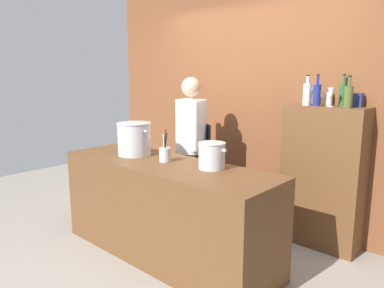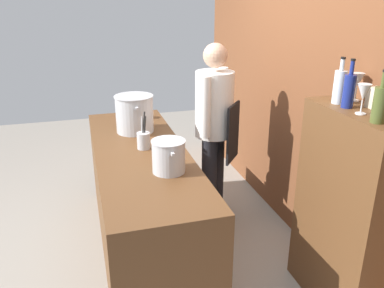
{
  "view_description": "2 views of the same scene",
  "coord_description": "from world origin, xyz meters",
  "views": [
    {
      "loc": [
        2.35,
        -2.23,
        1.69
      ],
      "look_at": [
        0.03,
        0.33,
        1.03
      ],
      "focal_mm": 34.29,
      "sensor_mm": 36.0,
      "label": 1
    },
    {
      "loc": [
        2.86,
        -0.4,
        2.04
      ],
      "look_at": [
        0.06,
        0.4,
        0.94
      ],
      "focal_mm": 37.07,
      "sensor_mm": 36.0,
      "label": 2
    }
  ],
  "objects": [
    {
      "name": "stockpot_large",
      "position": [
        -0.47,
        0.03,
        1.06
      ],
      "size": [
        0.4,
        0.34,
        0.32
      ],
      "color": "#B7BABF",
      "rests_on": "prep_counter"
    },
    {
      "name": "butter_jar",
      "position": [
        -0.84,
        0.19,
        0.93
      ],
      "size": [
        0.09,
        0.09,
        0.07
      ],
      "primitive_type": "cylinder",
      "color": "yellow",
      "rests_on": "prep_counter"
    },
    {
      "name": "wine_glass_tall",
      "position": [
        0.77,
        1.29,
        1.53
      ],
      "size": [
        0.08,
        0.08,
        0.18
      ],
      "color": "silver",
      "rests_on": "bar_cabinet"
    },
    {
      "name": "wine_bottle_clear",
      "position": [
        0.79,
        1.15,
        1.51
      ],
      "size": [
        0.08,
        0.08,
        0.29
      ],
      "color": "silver",
      "rests_on": "bar_cabinet"
    },
    {
      "name": "wine_glass_wide",
      "position": [
        1.03,
        1.13,
        1.52
      ],
      "size": [
        0.08,
        0.08,
        0.17
      ],
      "color": "silver",
      "rests_on": "bar_cabinet"
    },
    {
      "name": "chef",
      "position": [
        -0.33,
        0.72,
        0.96
      ],
      "size": [
        0.45,
        0.43,
        1.66
      ],
      "rotation": [
        0.0,
        0.0,
        2.46
      ],
      "color": "black",
      "rests_on": "ground_plane"
    },
    {
      "name": "wine_bottle_olive",
      "position": [
        1.19,
        1.11,
        1.5
      ],
      "size": [
        0.08,
        0.08,
        0.28
      ],
      "color": "#475123",
      "rests_on": "bar_cabinet"
    },
    {
      "name": "brick_back_panel",
      "position": [
        0.0,
        1.4,
        1.5
      ],
      "size": [
        4.4,
        0.1,
        3.0
      ],
      "primitive_type": "cube",
      "color": "brown",
      "rests_on": "ground_plane"
    },
    {
      "name": "bar_cabinet",
      "position": [
        0.98,
        1.19,
        0.7
      ],
      "size": [
        0.76,
        0.32,
        1.4
      ],
      "primitive_type": "cube",
      "color": "brown",
      "rests_on": "ground_plane"
    },
    {
      "name": "utensil_crock",
      "position": [
        -0.04,
        0.03,
        0.97
      ],
      "size": [
        0.1,
        0.1,
        0.3
      ],
      "color": "#B7BABF",
      "rests_on": "prep_counter"
    },
    {
      "name": "wine_bottle_cobalt",
      "position": [
        0.89,
        1.14,
        1.5
      ],
      "size": [
        0.07,
        0.07,
        0.29
      ],
      "color": "navy",
      "rests_on": "bar_cabinet"
    },
    {
      "name": "stockpot_small",
      "position": [
        0.44,
        0.13,
        1.01
      ],
      "size": [
        0.3,
        0.23,
        0.23
      ],
      "color": "#B7BABF",
      "rests_on": "prep_counter"
    },
    {
      "name": "ground_plane",
      "position": [
        0.0,
        0.0,
        0.0
      ],
      "size": [
        8.0,
        8.0,
        0.0
      ],
      "primitive_type": "plane",
      "color": "gray"
    },
    {
      "name": "spice_tin_cream",
      "position": [
        0.93,
        1.29,
        1.46
      ],
      "size": [
        0.07,
        0.07,
        0.13
      ],
      "primitive_type": "cube",
      "color": "beige",
      "rests_on": "bar_cabinet"
    },
    {
      "name": "prep_counter",
      "position": [
        0.0,
        0.0,
        0.45
      ],
      "size": [
        2.2,
        0.7,
        0.9
      ],
      "primitive_type": "cube",
      "color": "brown",
      "rests_on": "ground_plane"
    }
  ]
}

